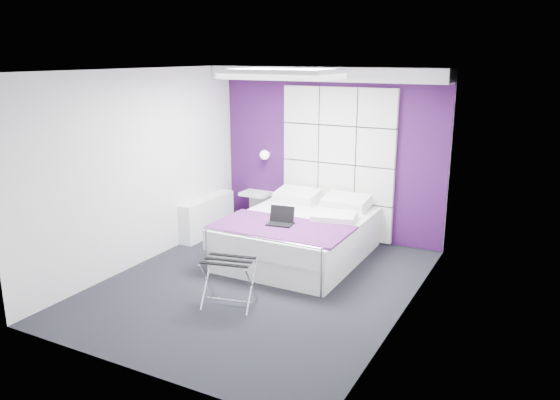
% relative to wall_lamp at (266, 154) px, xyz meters
% --- Properties ---
extents(floor, '(4.40, 4.40, 0.00)m').
position_rel_wall_lamp_xyz_m(floor, '(1.05, -2.06, -1.22)').
color(floor, black).
rests_on(floor, ground).
extents(ceiling, '(4.40, 4.40, 0.00)m').
position_rel_wall_lamp_xyz_m(ceiling, '(1.05, -2.06, 1.38)').
color(ceiling, white).
rests_on(ceiling, wall_back).
extents(wall_back, '(3.60, 0.00, 3.60)m').
position_rel_wall_lamp_xyz_m(wall_back, '(1.05, 0.14, 0.08)').
color(wall_back, silver).
rests_on(wall_back, floor).
extents(wall_left, '(0.00, 4.40, 4.40)m').
position_rel_wall_lamp_xyz_m(wall_left, '(-0.75, -2.06, 0.08)').
color(wall_left, silver).
rests_on(wall_left, floor).
extents(wall_right, '(0.00, 4.40, 4.40)m').
position_rel_wall_lamp_xyz_m(wall_right, '(2.85, -2.06, 0.08)').
color(wall_right, silver).
rests_on(wall_right, floor).
extents(accent_wall, '(3.58, 0.02, 2.58)m').
position_rel_wall_lamp_xyz_m(accent_wall, '(1.05, 0.13, 0.08)').
color(accent_wall, '#380F44').
rests_on(accent_wall, wall_back).
extents(soffit, '(3.58, 0.50, 0.20)m').
position_rel_wall_lamp_xyz_m(soffit, '(1.05, -0.11, 1.28)').
color(soffit, white).
rests_on(soffit, wall_back).
extents(headboard, '(1.80, 0.08, 2.30)m').
position_rel_wall_lamp_xyz_m(headboard, '(1.20, 0.08, -0.05)').
color(headboard, silver).
rests_on(headboard, wall_back).
extents(skylight, '(1.36, 0.86, 0.12)m').
position_rel_wall_lamp_xyz_m(skylight, '(1.05, -1.46, 1.33)').
color(skylight, white).
rests_on(skylight, ceiling).
extents(wall_lamp, '(0.15, 0.15, 0.15)m').
position_rel_wall_lamp_xyz_m(wall_lamp, '(0.00, 0.00, 0.00)').
color(wall_lamp, white).
rests_on(wall_lamp, wall_back).
extents(radiator, '(0.22, 1.20, 0.60)m').
position_rel_wall_lamp_xyz_m(radiator, '(-0.64, -0.76, -0.92)').
color(radiator, white).
rests_on(radiator, floor).
extents(bed, '(1.78, 2.15, 0.75)m').
position_rel_wall_lamp_xyz_m(bed, '(1.08, -0.99, -0.90)').
color(bed, white).
rests_on(bed, floor).
extents(nightstand, '(0.46, 0.36, 0.05)m').
position_rel_wall_lamp_xyz_m(nightstand, '(-0.17, -0.04, -0.66)').
color(nightstand, white).
rests_on(nightstand, wall_back).
extents(luggage_rack, '(0.56, 0.41, 0.55)m').
position_rel_wall_lamp_xyz_m(luggage_rack, '(1.04, -2.73, -0.94)').
color(luggage_rack, silver).
rests_on(luggage_rack, floor).
extents(laptop, '(0.33, 0.24, 0.24)m').
position_rel_wall_lamp_xyz_m(laptop, '(1.04, -1.44, -0.56)').
color(laptop, black).
rests_on(laptop, bed).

